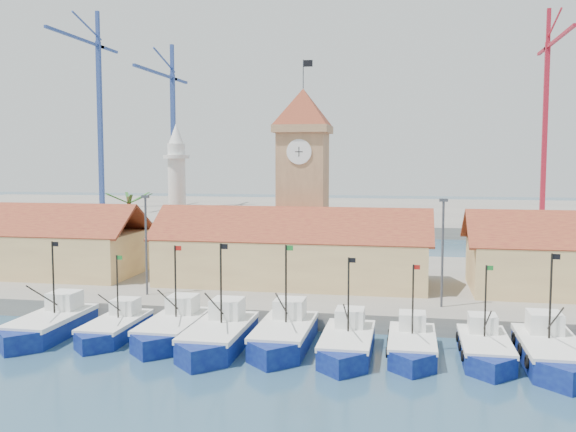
% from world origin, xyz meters
% --- Properties ---
extents(ground, '(400.00, 400.00, 0.00)m').
position_xyz_m(ground, '(0.00, 0.00, 0.00)').
color(ground, navy).
rests_on(ground, ground).
extents(quay, '(140.00, 32.00, 1.50)m').
position_xyz_m(quay, '(0.00, 24.00, 0.75)').
color(quay, gray).
rests_on(quay, ground).
extents(terminal, '(240.00, 80.00, 2.00)m').
position_xyz_m(terminal, '(0.00, 110.00, 1.00)').
color(terminal, gray).
rests_on(terminal, ground).
extents(boat_0, '(3.75, 10.27, 7.77)m').
position_xyz_m(boat_0, '(-16.14, 2.55, 0.80)').
color(boat_0, '#0B1158').
rests_on(boat_0, ground).
extents(boat_1, '(3.24, 8.87, 6.71)m').
position_xyz_m(boat_1, '(-10.96, 3.08, 0.69)').
color(boat_1, '#0B1158').
rests_on(boat_1, ground).
extents(boat_2, '(3.66, 10.02, 7.58)m').
position_xyz_m(boat_2, '(-6.34, 3.34, 0.78)').
color(boat_2, '#0B1158').
rests_on(boat_2, ground).
extents(boat_3, '(3.88, 10.63, 8.05)m').
position_xyz_m(boat_3, '(-2.27, 1.85, 0.83)').
color(boat_3, '#0B1158').
rests_on(boat_3, ground).
extents(boat_4, '(3.80, 10.42, 7.89)m').
position_xyz_m(boat_4, '(2.37, 3.04, 0.82)').
color(boat_4, '#0B1158').
rests_on(boat_4, ground).
extents(boat_5, '(3.49, 9.57, 7.24)m').
position_xyz_m(boat_5, '(7.10, 1.97, 0.75)').
color(boat_5, '#0B1158').
rests_on(boat_5, ground).
extents(boat_6, '(3.26, 8.92, 6.75)m').
position_xyz_m(boat_6, '(11.59, 2.60, 0.70)').
color(boat_6, '#0B1158').
rests_on(boat_6, ground).
extents(boat_7, '(3.30, 9.05, 6.85)m').
position_xyz_m(boat_7, '(16.52, 2.72, 0.71)').
color(boat_7, '#0B1158').
rests_on(boat_7, ground).
extents(boat_8, '(3.81, 10.44, 7.90)m').
position_xyz_m(boat_8, '(20.67, 2.15, 0.82)').
color(boat_8, '#0B1158').
rests_on(boat_8, ground).
extents(hall_left, '(31.20, 10.13, 7.61)m').
position_xyz_m(hall_left, '(-32.00, 20.00, 3.99)').
color(hall_left, '#E6C57E').
rests_on(hall_left, quay).
extents(hall_center, '(27.04, 10.13, 7.61)m').
position_xyz_m(hall_center, '(0.00, 20.00, 3.99)').
color(hall_center, '#E6C57E').
rests_on(hall_center, quay).
extents(clock_tower, '(5.80, 5.80, 22.70)m').
position_xyz_m(clock_tower, '(0.00, 26.00, 11.96)').
color(clock_tower, tan).
rests_on(clock_tower, quay).
extents(minaret, '(3.00, 3.00, 16.30)m').
position_xyz_m(minaret, '(-15.00, 28.00, 9.73)').
color(minaret, silver).
rests_on(minaret, quay).
extents(palm_tree, '(5.60, 5.03, 8.39)m').
position_xyz_m(palm_tree, '(-20.00, 26.00, 6.25)').
color(palm_tree, brown).
rests_on(palm_tree, quay).
extents(lamp_posts, '(80.70, 0.25, 9.03)m').
position_xyz_m(lamp_posts, '(0.50, 12.00, 6.48)').
color(lamp_posts, '#3F3F44').
rests_on(lamp_posts, quay).
extents(crane_blue_far, '(1.00, 32.63, 46.53)m').
position_xyz_m(crane_blue_far, '(-61.88, 100.71, 27.80)').
color(crane_blue_far, navy).
rests_on(crane_blue_far, terminal).
extents(crane_blue_near, '(1.00, 32.27, 39.29)m').
position_xyz_m(crane_blue_near, '(-45.72, 106.58, 23.78)').
color(crane_blue_near, navy).
rests_on(crane_blue_near, terminal).
extents(crane_red_right, '(1.00, 32.92, 43.52)m').
position_xyz_m(crane_red_right, '(39.74, 103.60, 26.17)').
color(crane_red_right, '#A8192B').
rests_on(crane_red_right, terminal).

